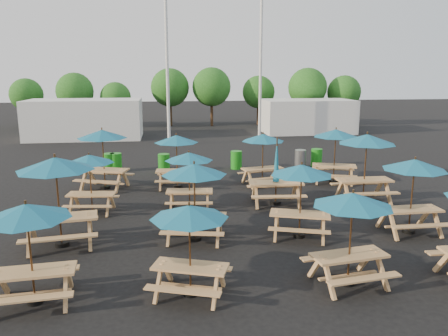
{
  "coord_description": "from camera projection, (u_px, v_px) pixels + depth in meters",
  "views": [
    {
      "loc": [
        -2.14,
        -14.74,
        4.68
      ],
      "look_at": [
        0.0,
        1.5,
        1.1
      ],
      "focal_mm": 35.0,
      "sensor_mm": 36.0,
      "label": 1
    }
  ],
  "objects": [
    {
      "name": "picnic_unit_15",
      "position": [
        336.0,
        137.0,
        18.6
      ],
      "size": [
        2.42,
        2.42,
        2.35
      ],
      "rotation": [
        0.0,
        0.0,
        -0.32
      ],
      "color": "tan",
      "rests_on": "ground"
    },
    {
      "name": "tree_4",
      "position": [
        212.0,
        87.0,
        38.55
      ],
      "size": [
        3.41,
        3.41,
        5.17
      ],
      "color": "#382314",
      "rests_on": "ground"
    },
    {
      "name": "picnic_unit_1",
      "position": [
        56.0,
        170.0,
        11.61
      ],
      "size": [
        2.31,
        2.31,
        2.52
      ],
      "rotation": [
        0.0,
        0.0,
        0.14
      ],
      "color": "tan",
      "rests_on": "ground"
    },
    {
      "name": "tree_6",
      "position": [
        308.0,
        87.0,
        38.3
      ],
      "size": [
        3.38,
        3.38,
        5.13
      ],
      "color": "#382314",
      "rests_on": "ground"
    },
    {
      "name": "waste_bin_4",
      "position": [
        300.0,
        159.0,
        21.99
      ],
      "size": [
        0.56,
        0.56,
        0.89
      ],
      "primitive_type": "cylinder",
      "color": "gray",
      "rests_on": "ground"
    },
    {
      "name": "waste_bin_3",
      "position": [
        236.0,
        160.0,
        21.67
      ],
      "size": [
        0.56,
        0.56,
        0.89
      ],
      "primitive_type": "cylinder",
      "color": "#198317",
      "rests_on": "ground"
    },
    {
      "name": "picnic_unit_8",
      "position": [
        352.0,
        206.0,
        9.49
      ],
      "size": [
        2.0,
        2.0,
        2.16
      ],
      "rotation": [
        0.0,
        0.0,
        0.15
      ],
      "color": "tan",
      "rests_on": "ground"
    },
    {
      "name": "waste_bin_0",
      "position": [
        109.0,
        163.0,
        21.02
      ],
      "size": [
        0.56,
        0.56,
        0.89
      ],
      "primitive_type": "cylinder",
      "color": "#198317",
      "rests_on": "ground"
    },
    {
      "name": "picnic_unit_7",
      "position": [
        176.0,
        143.0,
        17.8
      ],
      "size": [
        1.93,
        1.93,
        2.22
      ],
      "rotation": [
        0.0,
        0.0,
        -0.07
      ],
      "color": "tan",
      "rests_on": "ground"
    },
    {
      "name": "picnic_unit_14",
      "position": [
        367.0,
        144.0,
        15.8
      ],
      "size": [
        2.11,
        2.11,
        2.54
      ],
      "rotation": [
        0.0,
        0.0,
        -0.02
      ],
      "color": "tan",
      "rests_on": "ground"
    },
    {
      "name": "picnic_unit_2",
      "position": [
        89.0,
        163.0,
        14.58
      ],
      "size": [
        1.84,
        1.84,
        2.03
      ],
      "rotation": [
        0.0,
        0.0,
        -0.12
      ],
      "color": "tan",
      "rests_on": "ground"
    },
    {
      "name": "waste_bin_1",
      "position": [
        116.0,
        162.0,
        21.06
      ],
      "size": [
        0.56,
        0.56,
        0.89
      ],
      "primitive_type": "cylinder",
      "color": "#198317",
      "rests_on": "ground"
    },
    {
      "name": "tree_5",
      "position": [
        258.0,
        92.0,
        39.61
      ],
      "size": [
        2.94,
        2.94,
        4.45
      ],
      "color": "#382314",
      "rests_on": "ground"
    },
    {
      "name": "mast_1",
      "position": [
        261.0,
        53.0,
        30.34
      ],
      "size": [
        0.2,
        0.2,
        12.0
      ],
      "primitive_type": "cylinder",
      "color": "silver",
      "rests_on": "ground"
    },
    {
      "name": "tree_7",
      "position": [
        344.0,
        92.0,
        38.85
      ],
      "size": [
        2.95,
        2.95,
        4.48
      ],
      "color": "#382314",
      "rests_on": "ground"
    },
    {
      "name": "ground",
      "position": [
        230.0,
        207.0,
        15.55
      ],
      "size": [
        120.0,
        120.0,
        0.0
      ],
      "primitive_type": "plane",
      "color": "black",
      "rests_on": "ground"
    },
    {
      "name": "picnic_unit_13",
      "position": [
        414.0,
        170.0,
        12.65
      ],
      "size": [
        1.85,
        1.85,
        2.26
      ],
      "rotation": [
        0.0,
        0.0,
        0.01
      ],
      "color": "tan",
      "rests_on": "ground"
    },
    {
      "name": "picnic_unit_5",
      "position": [
        194.0,
        175.0,
        12.09
      ],
      "size": [
        2.15,
        2.15,
        2.24
      ],
      "rotation": [
        0.0,
        0.0,
        -0.2
      ],
      "color": "tan",
      "rests_on": "ground"
    },
    {
      "name": "picnic_unit_11",
      "position": [
        263.0,
        141.0,
        18.24
      ],
      "size": [
        2.13,
        2.13,
        2.21
      ],
      "rotation": [
        0.0,
        0.0,
        0.21
      ],
      "color": "tan",
      "rests_on": "ground"
    },
    {
      "name": "picnic_unit_3",
      "position": [
        102.0,
        138.0,
        17.58
      ],
      "size": [
        2.53,
        2.53,
        2.47
      ],
      "rotation": [
        0.0,
        0.0,
        -0.32
      ],
      "color": "tan",
      "rests_on": "ground"
    },
    {
      "name": "picnic_unit_0",
      "position": [
        27.0,
        218.0,
        8.68
      ],
      "size": [
        1.92,
        1.92,
        2.17
      ],
      "rotation": [
        0.0,
        0.0,
        0.09
      ],
      "color": "tan",
      "rests_on": "ground"
    },
    {
      "name": "mast_0",
      "position": [
        167.0,
        51.0,
        27.57
      ],
      "size": [
        0.2,
        0.2,
        12.0
      ],
      "primitive_type": "cylinder",
      "color": "silver",
      "rests_on": "ground"
    },
    {
      "name": "picnic_unit_10",
      "position": [
        276.0,
        177.0,
        15.7
      ],
      "size": [
        2.05,
        1.83,
        2.47
      ],
      "rotation": [
        0.0,
        0.0,
        -0.08
      ],
      "color": "tan",
      "rests_on": "ground"
    },
    {
      "name": "picnic_unit_4",
      "position": [
        189.0,
        218.0,
        9.03
      ],
      "size": [
        2.1,
        2.1,
        2.03
      ],
      "rotation": [
        0.0,
        0.0,
        -0.34
      ],
      "color": "tan",
      "rests_on": "ground"
    },
    {
      "name": "waste_bin_5",
      "position": [
        317.0,
        157.0,
        22.29
      ],
      "size": [
        0.56,
        0.56,
        0.89
      ],
      "primitive_type": "cylinder",
      "color": "#198317",
      "rests_on": "ground"
    },
    {
      "name": "picnic_unit_6",
      "position": [
        189.0,
        160.0,
        14.93
      ],
      "size": [
        1.82,
        1.82,
        2.04
      ],
      "rotation": [
        0.0,
        0.0,
        -0.1
      ],
      "color": "tan",
      "rests_on": "ground"
    },
    {
      "name": "tree_3",
      "position": [
        170.0,
        88.0,
        38.54
      ],
      "size": [
        3.36,
        3.36,
        5.09
      ],
      "color": "#382314",
      "rests_on": "ground"
    },
    {
      "name": "tree_2",
      "position": [
        116.0,
        98.0,
        37.08
      ],
      "size": [
        2.59,
        2.59,
        3.93
      ],
      "color": "#382314",
      "rests_on": "ground"
    },
    {
      "name": "tree_1",
      "position": [
        75.0,
        91.0,
        36.78
      ],
      "size": [
        3.11,
        3.11,
        4.72
      ],
      "color": "#382314",
      "rests_on": "ground"
    },
    {
      "name": "tree_0",
      "position": [
        26.0,
        95.0,
        37.6
      ],
      "size": [
        2.8,
        2.8,
        4.24
      ],
      "color": "#382314",
      "rests_on": "ground"
    },
    {
      "name": "picnic_unit_9",
      "position": [
        301.0,
        175.0,
        12.32
      ],
      "size": [
        2.24,
        2.24,
        2.18
      ],
      "rotation": [
        0.0,
        0.0,
        -0.32
      ],
      "color": "tan",
      "rests_on": "ground"
    },
    {
      "name": "event_tent_1",
      "position": [
        307.0,
        116.0,
        34.83
      ],
      "size": [
        7.0,
        4.0,
        2.6
      ],
      "primitive_type": "cube",
      "color": "silver",
      "rests_on": "ground"
    },
    {
      "name": "waste_bin_2",
      "position": [
        164.0,
        163.0,
        20.9
      ],
      "size": [
        0.56,
        0.56,
        0.89
      ],
      "primitive_type": "cylinder",
      "color": "#198317",
      "rests_on": "ground"
    },
    {
      "name": "event_tent_0",
      "position": [
        85.0,
        119.0,
        31.66
      ],
      "size": [
        8.0,
        4.0,
        2.8
      ],
      "primitive_type": "cube",
      "color": "silver",
      "rests_on": "ground"
    }
  ]
}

